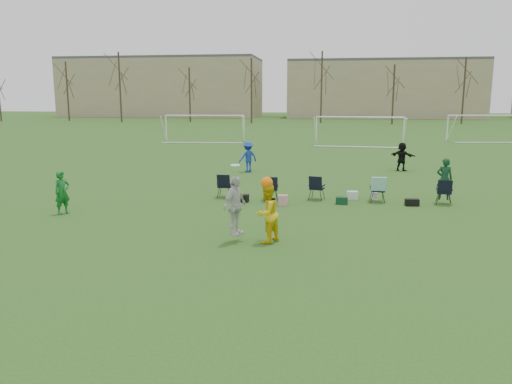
% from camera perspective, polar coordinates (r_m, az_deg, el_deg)
% --- Properties ---
extents(ground, '(260.00, 260.00, 0.00)m').
position_cam_1_polar(ground, '(12.23, 0.94, -8.38)').
color(ground, '#2A5019').
rests_on(ground, ground).
extents(fielder_green_near, '(0.60, 0.66, 1.52)m').
position_cam_1_polar(fielder_green_near, '(18.59, -21.28, -0.06)').
color(fielder_green_near, '#126624').
rests_on(fielder_green_near, ground).
extents(fielder_blue, '(1.22, 1.15, 1.65)m').
position_cam_1_polar(fielder_blue, '(27.31, -0.92, 4.03)').
color(fielder_blue, '#1634AA').
rests_on(fielder_blue, ground).
extents(fielder_black, '(1.46, 1.24, 1.58)m').
position_cam_1_polar(fielder_black, '(28.93, 16.33, 3.91)').
color(fielder_black, black).
rests_on(fielder_black, ground).
extents(center_contest, '(1.75, 1.12, 2.21)m').
position_cam_1_polar(center_contest, '(13.88, -0.34, -2.00)').
color(center_contest, silver).
rests_on(center_contest, ground).
extents(sideline_setup, '(9.21, 1.88, 1.76)m').
position_cam_1_polar(sideline_setup, '(19.84, 9.98, 0.46)').
color(sideline_setup, '#103C21').
rests_on(sideline_setup, ground).
extents(goal_left, '(7.39, 0.76, 2.46)m').
position_cam_1_polar(goal_left, '(46.93, -5.87, 8.11)').
color(goal_left, white).
rests_on(goal_left, ground).
extents(goal_mid, '(7.40, 0.63, 2.46)m').
position_cam_1_polar(goal_mid, '(43.58, 11.77, 7.75)').
color(goal_mid, white).
rests_on(goal_mid, ground).
extents(goal_right, '(7.35, 1.14, 2.46)m').
position_cam_1_polar(goal_right, '(51.59, 24.92, 7.41)').
color(goal_right, white).
rests_on(goal_right, ground).
extents(tree_line, '(110.28, 3.28, 11.40)m').
position_cam_1_polar(tree_line, '(81.32, 7.63, 11.38)').
color(tree_line, '#382B21').
rests_on(tree_line, ground).
extents(building_row, '(126.00, 16.00, 13.00)m').
position_cam_1_polar(building_row, '(107.61, 11.38, 11.55)').
color(building_row, tan).
rests_on(building_row, ground).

